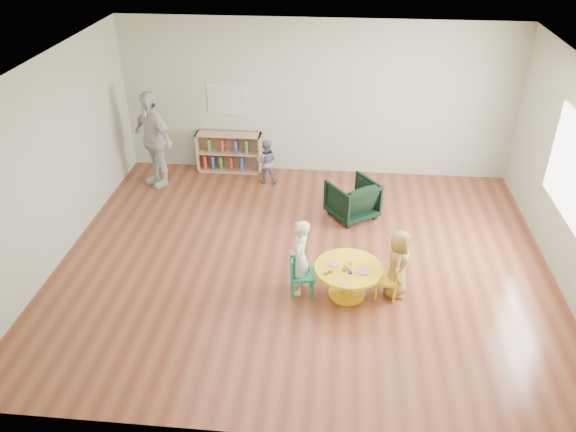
% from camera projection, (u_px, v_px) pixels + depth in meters
% --- Properties ---
extents(room, '(7.10, 7.00, 2.80)m').
position_uv_depth(room, '(306.00, 140.00, 7.15)').
color(room, brown).
rests_on(room, ground).
extents(activity_table, '(0.89, 0.89, 0.49)m').
position_uv_depth(activity_table, '(348.00, 276.00, 7.31)').
color(activity_table, yellow).
rests_on(activity_table, ground).
extents(kid_chair_left, '(0.36, 0.36, 0.60)m').
position_uv_depth(kid_chair_left, '(299.00, 273.00, 7.33)').
color(kid_chair_left, '#18855F').
rests_on(kid_chair_left, ground).
extents(kid_chair_right, '(0.33, 0.33, 0.54)m').
position_uv_depth(kid_chair_right, '(390.00, 279.00, 7.29)').
color(kid_chair_right, yellow).
rests_on(kid_chair_right, ground).
extents(bookshelf, '(1.20, 0.30, 0.75)m').
position_uv_depth(bookshelf, '(229.00, 152.00, 10.51)').
color(bookshelf, tan).
rests_on(bookshelf, ground).
extents(alphabet_poster, '(0.74, 0.01, 0.54)m').
position_uv_depth(alphabet_poster, '(228.00, 99.00, 10.11)').
color(alphabet_poster, white).
rests_on(alphabet_poster, ground).
extents(armchair, '(0.96, 0.97, 0.64)m').
position_uv_depth(armchair, '(352.00, 199.00, 9.05)').
color(armchair, black).
rests_on(armchair, ground).
extents(child_left, '(0.30, 0.42, 1.08)m').
position_uv_depth(child_left, '(299.00, 258.00, 7.26)').
color(child_left, white).
rests_on(child_left, ground).
extents(child_right, '(0.37, 0.51, 0.96)m').
position_uv_depth(child_right, '(398.00, 264.00, 7.25)').
color(child_right, yellow).
rests_on(child_right, ground).
extents(toddler, '(0.41, 0.33, 0.82)m').
position_uv_depth(toddler, '(266.00, 162.00, 10.05)').
color(toddler, '#181739').
rests_on(toddler, ground).
extents(adult_caretaker, '(1.06, 0.95, 1.73)m').
position_uv_depth(adult_caretaker, '(153.00, 139.00, 9.78)').
color(adult_caretaker, silver).
rests_on(adult_caretaker, ground).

